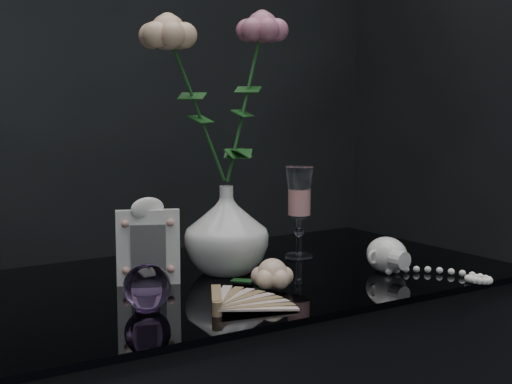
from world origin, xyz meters
TOP-DOWN VIEW (x-y plane):
  - vase at (0.01, 0.08)m, footprint 0.16×0.16m
  - wine_glass at (0.20, 0.11)m, footprint 0.06×0.06m
  - picture_frame at (-0.15, 0.08)m, footprint 0.14×0.13m
  - paperweight at (-0.23, -0.07)m, footprint 0.09×0.09m
  - paper_fan at (-0.15, -0.16)m, footprint 0.27×0.22m
  - loose_rose at (0.01, -0.07)m, footprint 0.16×0.19m
  - pearl_jar at (0.27, -0.08)m, footprint 0.24×0.25m
  - roses at (-0.00, 0.08)m, footprint 0.30×0.12m

SIDE VIEW (x-z plane):
  - paper_fan at x=-0.15m, z-range 0.76..0.79m
  - loose_rose at x=0.01m, z-range 0.76..0.82m
  - pearl_jar at x=0.27m, z-range 0.76..0.83m
  - paperweight at x=-0.23m, z-range 0.76..0.84m
  - picture_frame at x=-0.15m, z-range 0.76..0.92m
  - vase at x=0.01m, z-range 0.76..0.93m
  - wine_glass at x=0.20m, z-range 0.76..0.95m
  - roses at x=0.00m, z-range 0.92..1.30m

